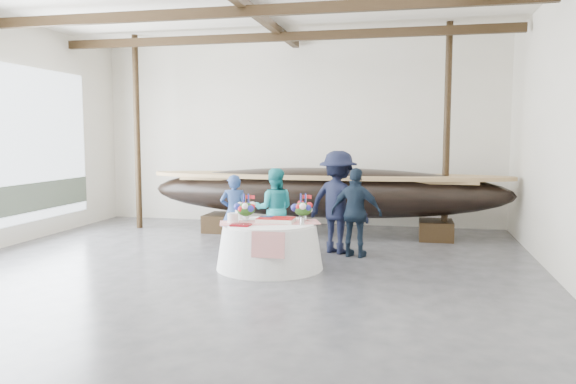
# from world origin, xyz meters

# --- Properties ---
(floor) EXTENTS (10.00, 12.00, 0.01)m
(floor) POSITION_xyz_m (0.00, 0.00, 0.00)
(floor) COLOR #3D3D42
(floor) RESTS_ON ground
(wall_back) EXTENTS (10.00, 0.02, 4.50)m
(wall_back) POSITION_xyz_m (0.00, 6.00, 2.25)
(wall_back) COLOR silver
(wall_back) RESTS_ON ground
(pavilion_structure) EXTENTS (9.80, 11.76, 4.50)m
(pavilion_structure) POSITION_xyz_m (0.00, 0.77, 4.00)
(pavilion_structure) COLOR black
(pavilion_structure) RESTS_ON ground
(longboat_display) EXTENTS (7.95, 1.59, 1.49)m
(longboat_display) POSITION_xyz_m (0.95, 4.43, 0.95)
(longboat_display) COLOR black
(longboat_display) RESTS_ON ground
(banquet_table) EXTENTS (1.77, 1.77, 0.76)m
(banquet_table) POSITION_xyz_m (0.53, 1.17, 0.38)
(banquet_table) COLOR silver
(banquet_table) RESTS_ON ground
(tabletop_items) EXTENTS (1.72, 1.06, 0.40)m
(tabletop_items) POSITION_xyz_m (0.50, 1.30, 0.91)
(tabletop_items) COLOR red
(tabletop_items) RESTS_ON banquet_table
(guest_woman_blue) EXTENTS (0.60, 0.46, 1.46)m
(guest_woman_blue) POSITION_xyz_m (-0.49, 2.43, 0.73)
(guest_woman_blue) COLOR navy
(guest_woman_blue) RESTS_ON ground
(guest_woman_teal) EXTENTS (0.86, 0.73, 1.57)m
(guest_woman_teal) POSITION_xyz_m (0.24, 2.66, 0.79)
(guest_woman_teal) COLOR teal
(guest_woman_teal) RESTS_ON ground
(guest_man_left) EXTENTS (1.42, 1.16, 1.91)m
(guest_man_left) POSITION_xyz_m (1.48, 2.62, 0.96)
(guest_man_left) COLOR black
(guest_man_left) RESTS_ON ground
(guest_man_right) EXTENTS (1.01, 0.59, 1.62)m
(guest_man_right) POSITION_xyz_m (1.85, 2.33, 0.81)
(guest_man_right) COLOR #142030
(guest_man_right) RESTS_ON ground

